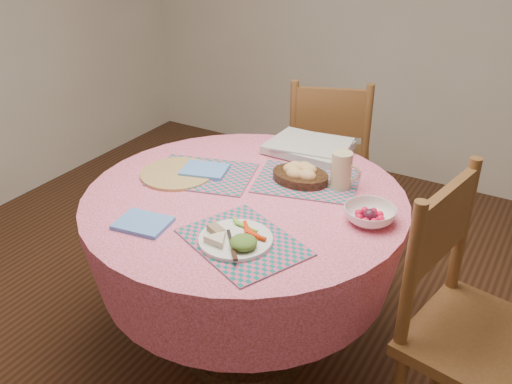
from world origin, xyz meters
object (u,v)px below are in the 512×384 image
Objects in this scene: chair_right at (469,323)px; fruit_bowl at (370,215)px; bread_bowl at (300,173)px; dinner_plate at (237,239)px; chair_back at (328,157)px; latte_mug at (342,170)px; dining_table at (245,239)px; wicker_trivet at (177,174)px.

chair_right is 5.07× the size of fruit_bowl.
bread_bowl is at bearing 156.02° from fruit_bowl.
dinner_plate is at bearing 121.27° from chair_right.
chair_back is (-0.96, 1.01, -0.03)m from chair_right.
latte_mug is 0.72× the size of fruit_bowl.
latte_mug is 0.27m from fruit_bowl.
dining_table is at bearing -173.00° from fruit_bowl.
wicker_trivet is 1.30× the size of bread_bowl.
chair_back is 1.12m from fruit_bowl.
latte_mug is (0.14, 0.54, 0.06)m from dinner_plate.
dining_table is at bearing 117.05° from dinner_plate.
chair_back reaches higher than latte_mug.
latte_mug is (0.16, 0.03, 0.04)m from bread_bowl.
bread_bowl is (0.13, 0.21, 0.23)m from dining_table.
chair_back is 1.04m from wicker_trivet.
wicker_trivet is at bearing -156.43° from bread_bowl.
dinner_plate is 0.48m from fruit_bowl.
fruit_bowl is at bearing 3.25° from wicker_trivet.
chair_right is 1.05× the size of chair_back.
dinner_plate is 1.70× the size of latte_mug.
fruit_bowl is (0.56, -0.93, 0.28)m from chair_back.
dinner_plate is at bearing 78.63° from chair_back.
chair_right is (0.88, -0.02, -0.03)m from dining_table.
chair_right is at bearing 20.88° from dinner_plate.
bread_bowl is 0.17m from latte_mug.
chair_right reaches higher than latte_mug.
wicker_trivet is 1.22× the size of dinner_plate.
chair_right is 1.23m from wicker_trivet.
chair_right is at bearing -1.77° from wicker_trivet.
chair_back is at bearing 94.62° from dining_table.
latte_mug is at bearing 40.05° from dining_table.
bread_bowl is at bearing 92.74° from dinner_plate.
latte_mug is at bearing 75.88° from dinner_plate.
bread_bowl is at bearing 58.88° from dining_table.
chair_back is (-0.08, 0.99, -0.05)m from dining_table.
fruit_bowl reaches higher than wicker_trivet.
latte_mug is (0.62, 0.23, 0.07)m from wicker_trivet.
wicker_trivet is 0.50m from bread_bowl.
bread_bowl is (-0.02, 0.51, 0.02)m from dinner_plate.
fruit_bowl is (-0.40, 0.08, 0.25)m from chair_right.
wicker_trivet is at bearing 147.14° from dinner_plate.
wicker_trivet is 0.81m from fruit_bowl.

